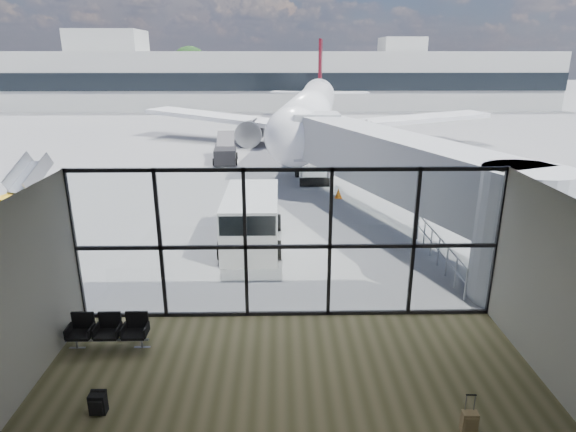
{
  "coord_description": "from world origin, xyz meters",
  "views": [
    {
      "loc": [
        -0.24,
        -12.69,
        7.34
      ],
      "look_at": [
        0.07,
        3.0,
        2.12
      ],
      "focal_mm": 30.0,
      "sensor_mm": 36.0,
      "label": 1
    }
  ],
  "objects_px": {
    "suitcase": "(469,422)",
    "airliner": "(311,110)",
    "seating_row": "(109,329)",
    "mobile_stairs": "(23,198)",
    "belt_loader": "(225,153)",
    "service_van": "(251,220)",
    "backpack": "(98,404)"
  },
  "relations": [
    {
      "from": "seating_row",
      "to": "suitcase",
      "type": "relative_size",
      "value": 2.43
    },
    {
      "from": "airliner",
      "to": "mobile_stairs",
      "type": "height_order",
      "value": "airliner"
    },
    {
      "from": "service_van",
      "to": "mobile_stairs",
      "type": "bearing_deg",
      "value": 155.49
    },
    {
      "from": "service_van",
      "to": "belt_loader",
      "type": "height_order",
      "value": "service_van"
    },
    {
      "from": "suitcase",
      "to": "seating_row",
      "type": "bearing_deg",
      "value": 161.21
    },
    {
      "from": "seating_row",
      "to": "suitcase",
      "type": "height_order",
      "value": "seating_row"
    },
    {
      "from": "seating_row",
      "to": "mobile_stairs",
      "type": "distance_m",
      "value": 15.22
    },
    {
      "from": "airliner",
      "to": "mobile_stairs",
      "type": "xyz_separation_m",
      "value": [
        -16.01,
        -19.87,
        -2.33
      ]
    },
    {
      "from": "backpack",
      "to": "suitcase",
      "type": "xyz_separation_m",
      "value": [
        7.78,
        -0.71,
        0.01
      ]
    },
    {
      "from": "seating_row",
      "to": "belt_loader",
      "type": "distance_m",
      "value": 23.47
    },
    {
      "from": "suitcase",
      "to": "airliner",
      "type": "height_order",
      "value": "airliner"
    },
    {
      "from": "backpack",
      "to": "airliner",
      "type": "xyz_separation_m",
      "value": [
        6.88,
        35.06,
        2.58
      ]
    },
    {
      "from": "seating_row",
      "to": "belt_loader",
      "type": "bearing_deg",
      "value": 88.44
    },
    {
      "from": "service_van",
      "to": "mobile_stairs",
      "type": "distance_m",
      "value": 13.13
    },
    {
      "from": "backpack",
      "to": "belt_loader",
      "type": "bearing_deg",
      "value": 90.9
    },
    {
      "from": "seating_row",
      "to": "service_van",
      "type": "height_order",
      "value": "service_van"
    },
    {
      "from": "suitcase",
      "to": "airliner",
      "type": "xyz_separation_m",
      "value": [
        -0.9,
        35.77,
        2.57
      ]
    },
    {
      "from": "mobile_stairs",
      "to": "backpack",
      "type": "bearing_deg",
      "value": -43.09
    },
    {
      "from": "seating_row",
      "to": "airliner",
      "type": "distance_m",
      "value": 33.4
    },
    {
      "from": "suitcase",
      "to": "belt_loader",
      "type": "xyz_separation_m",
      "value": [
        -7.73,
        26.76,
        0.39
      ]
    },
    {
      "from": "airliner",
      "to": "belt_loader",
      "type": "height_order",
      "value": "airliner"
    },
    {
      "from": "suitcase",
      "to": "airliner",
      "type": "bearing_deg",
      "value": 94.16
    },
    {
      "from": "suitcase",
      "to": "backpack",
      "type": "bearing_deg",
      "value": 177.48
    },
    {
      "from": "service_van",
      "to": "airliner",
      "type": "bearing_deg",
      "value": 80.94
    },
    {
      "from": "belt_loader",
      "to": "airliner",
      "type": "bearing_deg",
      "value": 49.26
    },
    {
      "from": "service_van",
      "to": "mobile_stairs",
      "type": "relative_size",
      "value": 1.53
    },
    {
      "from": "airliner",
      "to": "service_van",
      "type": "distance_m",
      "value": 25.72
    },
    {
      "from": "backpack",
      "to": "seating_row",
      "type": "bearing_deg",
      "value": 103.81
    },
    {
      "from": "suitcase",
      "to": "service_van",
      "type": "relative_size",
      "value": 0.18
    },
    {
      "from": "belt_loader",
      "to": "backpack",
      "type": "bearing_deg",
      "value": -93.72
    },
    {
      "from": "mobile_stairs",
      "to": "airliner",
      "type": "bearing_deg",
      "value": 67.06
    },
    {
      "from": "seating_row",
      "to": "mobile_stairs",
      "type": "xyz_separation_m",
      "value": [
        -8.54,
        12.6,
        -0.02
      ]
    }
  ]
}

